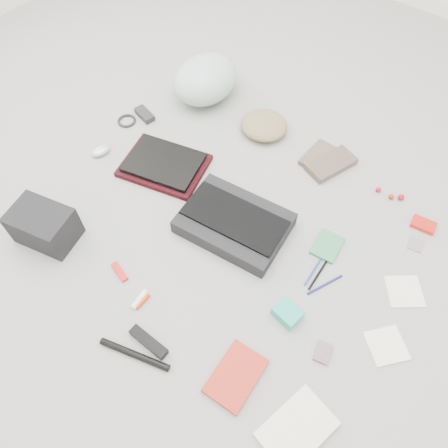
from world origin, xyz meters
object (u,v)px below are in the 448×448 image
Objects in this scene: bike_helmet at (205,79)px; book_red at (236,376)px; camera_bag at (44,226)px; laptop at (164,162)px; messenger_bag at (234,223)px; accordion_wallet at (287,313)px.

bike_helmet is 1.39m from book_red.
bike_helmet is 1.03m from camera_bag.
camera_bag is at bearing -117.13° from laptop.
messenger_bag is 0.81m from bike_helmet.
bike_helmet is at bearing 92.85° from laptop.
messenger_bag is 0.59m from book_red.
messenger_bag is 1.18× the size of bike_helmet.
camera_bag is 1.13× the size of book_red.
messenger_bag reaches higher than book_red.
camera_bag is 0.92m from book_red.
messenger_bag is 2.03× the size of book_red.
accordion_wallet is (0.93, 0.30, -0.05)m from camera_bag.
camera_bag reaches higher than messenger_bag.
bike_helmet is at bearing 130.18° from messenger_bag.
bike_helmet is (-0.15, 0.48, 0.07)m from laptop.
camera_bag is at bearing -146.21° from messenger_bag.
bike_helmet is 1.22m from accordion_wallet.
laptop is at bearing -70.15° from bike_helmet.
bike_helmet is at bearing 151.75° from accordion_wallet.
bike_helmet reaches higher than laptop.
laptop reaches higher than book_red.
book_red is (0.36, -0.47, -0.02)m from messenger_bag.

